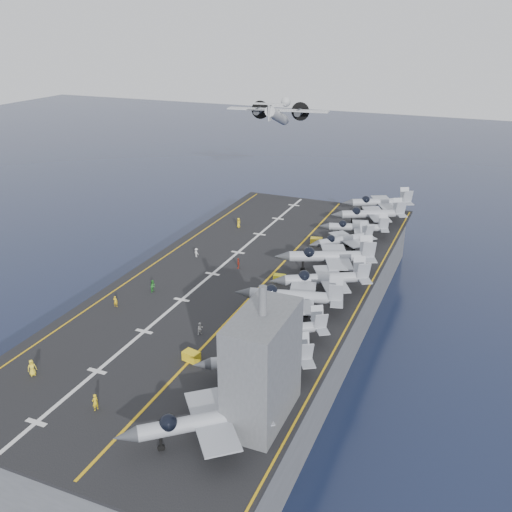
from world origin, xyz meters
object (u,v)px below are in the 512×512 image
at_px(fighter_jet_0, 203,420).
at_px(transport_plane, 277,116).
at_px(island_superstructure, 263,354).
at_px(tow_cart_a, 191,356).

distance_m(fighter_jet_0, transport_plane, 95.70).
distance_m(island_superstructure, transport_plane, 90.79).
bearing_deg(transport_plane, island_superstructure, -70.04).
bearing_deg(fighter_jet_0, tow_cart_a, 123.56).
height_order(tow_cart_a, transport_plane, transport_plane).
bearing_deg(tow_cart_a, island_superstructure, -28.21).
xyz_separation_m(fighter_jet_0, transport_plane, (-27.04, 90.70, 14.19)).
relative_size(island_superstructure, tow_cart_a, 6.79).
xyz_separation_m(tow_cart_a, transport_plane, (-18.95, 78.52, 16.20)).
bearing_deg(tow_cart_a, fighter_jet_0, -56.44).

